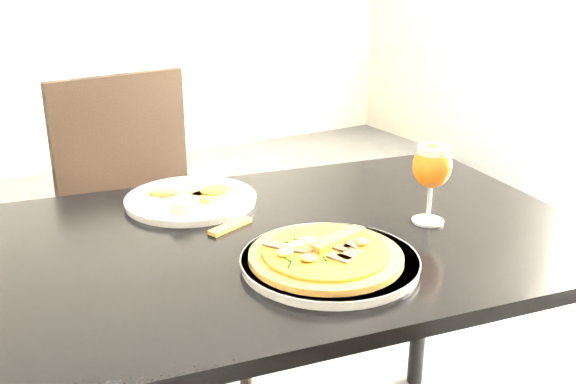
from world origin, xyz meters
TOP-DOWN VIEW (x-y plane):
  - dining_table at (-0.02, -0.07)m, footprint 1.32×0.99m
  - chair_far at (-0.13, 0.63)m, footprint 0.50×0.50m
  - plate_main at (-0.05, -0.24)m, footprint 0.36×0.36m
  - pizza at (-0.06, -0.24)m, footprint 0.28×0.28m
  - plate_second at (-0.15, 0.20)m, footprint 0.37×0.37m
  - crust_scraps at (-0.13, 0.19)m, footprint 0.19×0.14m
  - loose_crust at (-0.14, 0.02)m, footprint 0.11×0.06m
  - sauce_cup at (-0.20, 0.12)m, footprint 0.06×0.06m
  - beer_glass at (0.25, -0.17)m, footprint 0.08×0.08m

SIDE VIEW (x-z plane):
  - chair_far at x=-0.13m, z-range 0.05..1.01m
  - dining_table at x=-0.02m, z-range 0.28..1.03m
  - loose_crust at x=-0.14m, z-range 0.75..0.76m
  - plate_second at x=-0.15m, z-range 0.75..0.77m
  - plate_main at x=-0.05m, z-range 0.75..0.77m
  - crust_scraps at x=-0.13m, z-range 0.76..0.78m
  - sauce_cup at x=-0.20m, z-range 0.75..0.79m
  - pizza at x=-0.06m, z-range 0.76..0.79m
  - beer_glass at x=0.25m, z-range 0.79..0.96m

